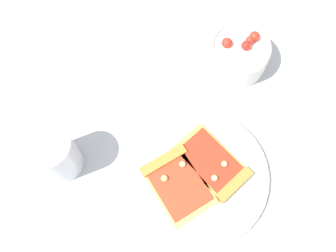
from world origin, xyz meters
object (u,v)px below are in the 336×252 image
salad_bowl (238,54)px  soda_glass (57,155)px  plate (197,175)px  pizza_slice_far (215,166)px  pizza_slice_near (176,180)px

salad_bowl → soda_glass: soda_glass is taller
salad_bowl → plate: bearing=-95.4°
pizza_slice_far → soda_glass: size_ratio=1.46×
soda_glass → pizza_slice_far: bearing=12.4°
plate → salad_bowl: bearing=84.6°
pizza_slice_near → pizza_slice_far: size_ratio=0.98×
plate → salad_bowl: (0.03, 0.27, 0.03)m
pizza_slice_near → salad_bowl: 0.30m
salad_bowl → soda_glass: bearing=-132.8°
pizza_slice_far → pizza_slice_near: bearing=-144.7°
pizza_slice_near → salad_bowl: bearing=77.8°
pizza_slice_near → salad_bowl: size_ratio=1.26×
pizza_slice_far → plate: bearing=-140.0°
pizza_slice_near → salad_bowl: (0.06, 0.30, 0.02)m
plate → pizza_slice_near: 0.05m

